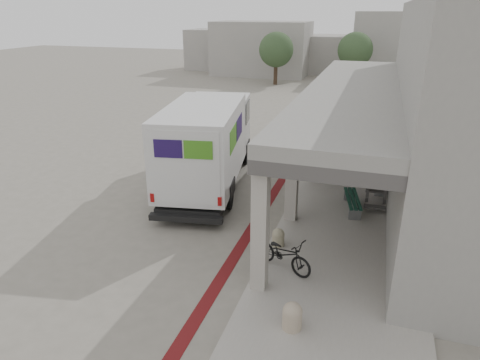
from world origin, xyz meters
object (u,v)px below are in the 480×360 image
(fedex_truck, at_px, (208,141))
(utility_cabinet, at_px, (383,180))
(bicycle_black, at_px, (283,253))
(bench, at_px, (352,201))

(fedex_truck, height_order, utility_cabinet, fedex_truck)
(fedex_truck, height_order, bicycle_black, fedex_truck)
(bench, xyz_separation_m, bicycle_black, (-1.53, -4.39, 0.15))
(utility_cabinet, bearing_deg, bench, -119.07)
(fedex_truck, distance_m, bicycle_black, 6.90)
(utility_cabinet, bearing_deg, fedex_truck, -172.98)
(bench, xyz_separation_m, utility_cabinet, (0.97, 1.78, 0.22))
(fedex_truck, bearing_deg, bicycle_black, -61.56)
(fedex_truck, xyz_separation_m, bicycle_black, (4.25, -5.29, -1.24))
(bench, bearing_deg, fedex_truck, 160.28)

